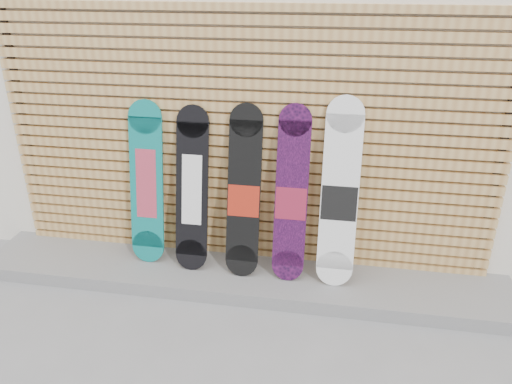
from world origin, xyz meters
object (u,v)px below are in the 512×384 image
(snowboard_4, at_px, (340,195))
(snowboard_2, at_px, (244,193))
(snowboard_0, at_px, (147,184))
(snowboard_3, at_px, (291,196))
(snowboard_1, at_px, (192,190))

(snowboard_4, bearing_deg, snowboard_2, 179.79)
(snowboard_0, xyz_separation_m, snowboard_3, (1.26, -0.04, 0.00))
(snowboard_4, bearing_deg, snowboard_0, 178.40)
(snowboard_3, bearing_deg, snowboard_1, 179.29)
(snowboard_2, xyz_separation_m, snowboard_4, (0.78, -0.00, 0.05))
(snowboard_1, xyz_separation_m, snowboard_2, (0.45, -0.01, 0.01))
(snowboard_2, height_order, snowboard_3, snowboard_3)
(snowboard_0, xyz_separation_m, snowboard_1, (0.42, -0.03, -0.01))
(snowboard_3, bearing_deg, snowboard_0, 178.14)
(snowboard_1, bearing_deg, snowboard_2, -1.61)
(snowboard_0, distance_m, snowboard_4, 1.65)
(snowboard_4, bearing_deg, snowboard_1, 179.28)
(snowboard_4, bearing_deg, snowboard_3, 179.25)
(snowboard_2, bearing_deg, snowboard_4, -0.21)
(snowboard_1, relative_size, snowboard_2, 0.98)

